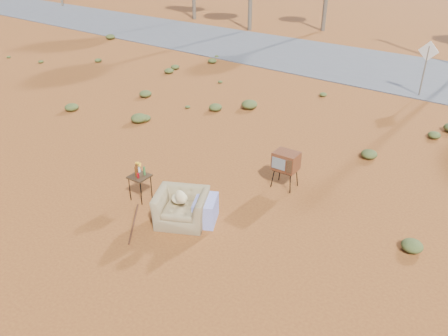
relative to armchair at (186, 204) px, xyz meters
The scene contains 8 objects.
ground 0.59m from the armchair, 116.62° to the left, with size 140.00×140.00×0.00m, color brown.
highway 15.34m from the armchair, 90.62° to the left, with size 140.00×7.00×0.04m, color #565659.
armchair is the anchor object (origin of this frame).
tv_unit 2.88m from the armchair, 71.49° to the left, with size 0.65×0.54×0.98m.
side_table 1.56m from the armchair, behind, with size 0.50×0.50×0.93m.
rusty_bar 1.27m from the armchair, 136.17° to the right, with size 0.04×0.04×1.52m, color #4E2514.
road_sign 12.45m from the armchair, 83.82° to the left, with size 0.78×0.06×2.19m.
scrub_patch 4.85m from the armchair, 101.80° to the left, with size 17.49×8.07×0.33m.
Camera 1 is at (5.95, -6.19, 5.75)m, focal length 35.00 mm.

